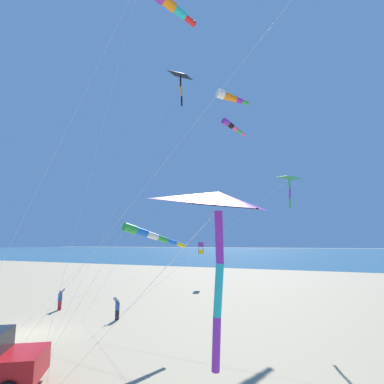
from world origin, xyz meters
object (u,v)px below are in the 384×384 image
at_px(kite_windsock_purple_drifting, 148,234).
at_px(kite_delta_small_distant, 181,75).
at_px(kite_delta_checkered_midright, 289,178).
at_px(kite_windsock_red_high_left, 231,126).
at_px(kite_windsock_yellow_midlevel, 229,97).
at_px(kite_delta_striped_overhead, 219,206).
at_px(cooler_box, 27,353).
at_px(person_child_grey_jacket, 117,307).
at_px(person_bystander_far, 60,298).
at_px(kite_box_magenta_far_left, 201,248).

xyz_separation_m(kite_windsock_purple_drifting, kite_delta_small_distant, (8.39, 2.23, 13.94)).
relative_size(kite_delta_checkered_midright, kite_windsock_red_high_left, 0.57).
xyz_separation_m(kite_windsock_yellow_midlevel, kite_delta_checkered_midright, (-5.93, -5.75, -9.85)).
bearing_deg(kite_windsock_purple_drifting, kite_windsock_yellow_midlevel, -2.43).
bearing_deg(kite_delta_striped_overhead, cooler_box, 63.09).
bearing_deg(person_child_grey_jacket, kite_delta_striped_overhead, -138.11).
distance_m(person_child_grey_jacket, kite_delta_checkered_midright, 13.98).
distance_m(cooler_box, kite_windsock_yellow_midlevel, 25.68).
height_order(kite_windsock_red_high_left, kite_delta_small_distant, kite_delta_small_distant).
bearing_deg(person_bystander_far, kite_windsock_purple_drifting, -111.50).
height_order(kite_delta_checkered_midright, kite_delta_small_distant, kite_delta_small_distant).
relative_size(kite_windsock_purple_drifting, kite_windsock_red_high_left, 0.33).
bearing_deg(kite_windsock_yellow_midlevel, person_child_grey_jacket, 156.63).
height_order(kite_windsock_yellow_midlevel, kite_delta_small_distant, kite_delta_small_distant).
xyz_separation_m(person_bystander_far, kite_delta_striped_overhead, (-12.51, -16.10, 4.51)).
distance_m(kite_delta_striped_overhead, kite_windsock_purple_drifting, 10.99).
bearing_deg(kite_delta_small_distant, kite_windsock_red_high_left, -35.29).
xyz_separation_m(person_bystander_far, kite_windsock_red_high_left, (9.15, -10.43, 14.79)).
bearing_deg(kite_windsock_purple_drifting, kite_delta_small_distant, 14.85).
bearing_deg(kite_windsock_red_high_left, kite_windsock_purple_drifting, 175.77).
bearing_deg(kite_delta_checkered_midright, kite_delta_striped_overhead, -178.98).
bearing_deg(kite_windsock_yellow_midlevel, cooler_box, 166.72).
bearing_deg(kite_delta_small_distant, kite_box_magenta_far_left, 12.62).
relative_size(person_child_grey_jacket, kite_windsock_yellow_midlevel, 0.07).
distance_m(kite_windsock_purple_drifting, kite_windsock_red_high_left, 16.61).
distance_m(kite_delta_checkered_midright, kite_box_magenta_far_left, 16.46).
xyz_separation_m(kite_delta_striped_overhead, kite_box_magenta_far_left, (27.66, 11.19, -1.16)).
relative_size(cooler_box, person_child_grey_jacket, 0.46).
bearing_deg(kite_box_magenta_far_left, person_bystander_far, 162.06).
xyz_separation_m(person_child_grey_jacket, kite_windsock_yellow_midlevel, (10.48, -4.53, 18.16)).
distance_m(person_child_grey_jacket, person_bystander_far, 5.57).
relative_size(person_child_grey_jacket, kite_delta_striped_overhead, 0.18).
bearing_deg(kite_box_magenta_far_left, kite_delta_striped_overhead, -157.98).
bearing_deg(kite_delta_checkered_midright, kite_windsock_yellow_midlevel, 44.13).
relative_size(person_bystander_far, kite_delta_striped_overhead, 0.19).
height_order(kite_delta_checkered_midright, kite_windsock_red_high_left, kite_windsock_red_high_left).
height_order(kite_delta_striped_overhead, kite_delta_small_distant, kite_delta_small_distant).
height_order(kite_windsock_purple_drifting, kite_box_magenta_far_left, kite_windsock_purple_drifting).
distance_m(kite_box_magenta_far_left, kite_delta_small_distant, 18.41).
height_order(person_bystander_far, kite_windsock_purple_drifting, kite_windsock_purple_drifting).
bearing_deg(kite_windsock_red_high_left, kite_box_magenta_far_left, 42.61).
bearing_deg(person_bystander_far, person_child_grey_jacket, -97.43).
relative_size(kite_delta_striped_overhead, kite_windsock_red_high_left, 0.44).
bearing_deg(person_child_grey_jacket, kite_windsock_yellow_midlevel, -23.37).
bearing_deg(kite_delta_checkered_midright, kite_windsock_purple_drifting, 140.11).
relative_size(kite_box_magenta_far_left, kite_windsock_red_high_left, 0.84).
relative_size(kite_windsock_yellow_midlevel, kite_delta_checkered_midright, 1.96).
height_order(kite_windsock_yellow_midlevel, kite_delta_checkered_midright, kite_windsock_yellow_midlevel).
bearing_deg(cooler_box, kite_delta_striped_overhead, -116.91).
bearing_deg(person_bystander_far, kite_windsock_red_high_left, -48.76).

